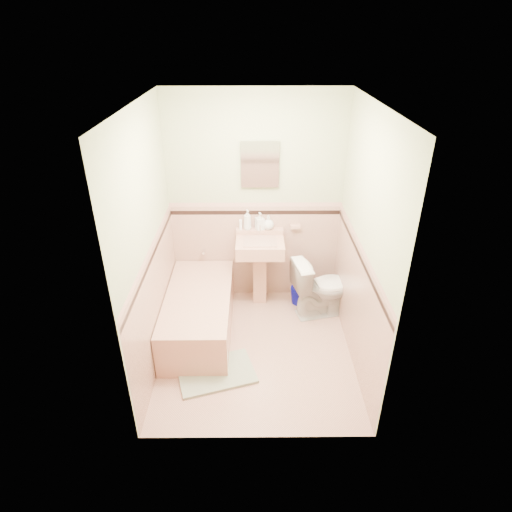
{
  "coord_description": "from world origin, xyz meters",
  "views": [
    {
      "loc": [
        -0.03,
        -3.51,
        3.06
      ],
      "look_at": [
        0.0,
        0.25,
        1.0
      ],
      "focal_mm": 29.9,
      "sensor_mm": 36.0,
      "label": 1
    }
  ],
  "objects_px": {
    "soap_bottle_left": "(247,220)",
    "soap_bottle_mid": "(260,221)",
    "soap_bottle_right": "(268,223)",
    "sink": "(260,273)",
    "medicine_cabinet": "(260,164)",
    "bucket": "(299,295)",
    "shoe": "(201,364)",
    "bathtub": "(199,314)",
    "toilet": "(323,287)"
  },
  "relations": [
    {
      "from": "toilet",
      "to": "shoe",
      "type": "xyz_separation_m",
      "value": [
        -1.33,
        -0.94,
        -0.3
      ]
    },
    {
      "from": "medicine_cabinet",
      "to": "soap_bottle_mid",
      "type": "xyz_separation_m",
      "value": [
        -0.0,
        -0.03,
        -0.67
      ]
    },
    {
      "from": "soap_bottle_mid",
      "to": "toilet",
      "type": "relative_size",
      "value": 0.29
    },
    {
      "from": "toilet",
      "to": "shoe",
      "type": "height_order",
      "value": "toilet"
    },
    {
      "from": "shoe",
      "to": "bathtub",
      "type": "bearing_deg",
      "value": 107.93
    },
    {
      "from": "bathtub",
      "to": "bucket",
      "type": "distance_m",
      "value": 1.29
    },
    {
      "from": "bathtub",
      "to": "shoe",
      "type": "bearing_deg",
      "value": -82.86
    },
    {
      "from": "bathtub",
      "to": "soap_bottle_right",
      "type": "distance_m",
      "value": 1.32
    },
    {
      "from": "sink",
      "to": "toilet",
      "type": "xyz_separation_m",
      "value": [
        0.73,
        -0.21,
        -0.07
      ]
    },
    {
      "from": "bathtub",
      "to": "medicine_cabinet",
      "type": "bearing_deg",
      "value": 47.42
    },
    {
      "from": "sink",
      "to": "soap_bottle_mid",
      "type": "relative_size",
      "value": 4.18
    },
    {
      "from": "medicine_cabinet",
      "to": "soap_bottle_left",
      "type": "xyz_separation_m",
      "value": [
        -0.14,
        -0.03,
        -0.65
      ]
    },
    {
      "from": "soap_bottle_left",
      "to": "soap_bottle_right",
      "type": "xyz_separation_m",
      "value": [
        0.24,
        0.0,
        -0.04
      ]
    },
    {
      "from": "medicine_cabinet",
      "to": "toilet",
      "type": "relative_size",
      "value": 0.65
    },
    {
      "from": "sink",
      "to": "bucket",
      "type": "height_order",
      "value": "sink"
    },
    {
      "from": "sink",
      "to": "toilet",
      "type": "relative_size",
      "value": 1.2
    },
    {
      "from": "shoe",
      "to": "soap_bottle_right",
      "type": "bearing_deg",
      "value": 72.88
    },
    {
      "from": "medicine_cabinet",
      "to": "soap_bottle_left",
      "type": "distance_m",
      "value": 0.67
    },
    {
      "from": "soap_bottle_right",
      "to": "bucket",
      "type": "relative_size",
      "value": 0.78
    },
    {
      "from": "sink",
      "to": "soap_bottle_mid",
      "type": "height_order",
      "value": "soap_bottle_mid"
    },
    {
      "from": "sink",
      "to": "bucket",
      "type": "relative_size",
      "value": 4.05
    },
    {
      "from": "bucket",
      "to": "shoe",
      "type": "relative_size",
      "value": 1.43
    },
    {
      "from": "sink",
      "to": "shoe",
      "type": "xyz_separation_m",
      "value": [
        -0.6,
        -1.15,
        -0.37
      ]
    },
    {
      "from": "soap_bottle_mid",
      "to": "shoe",
      "type": "relative_size",
      "value": 1.38
    },
    {
      "from": "soap_bottle_left",
      "to": "soap_bottle_right",
      "type": "bearing_deg",
      "value": 0.0
    },
    {
      "from": "sink",
      "to": "shoe",
      "type": "relative_size",
      "value": 5.77
    },
    {
      "from": "bucket",
      "to": "shoe",
      "type": "bearing_deg",
      "value": -133.31
    },
    {
      "from": "sink",
      "to": "soap_bottle_left",
      "type": "distance_m",
      "value": 0.66
    },
    {
      "from": "soap_bottle_right",
      "to": "shoe",
      "type": "bearing_deg",
      "value": -117.9
    },
    {
      "from": "bathtub",
      "to": "soap_bottle_mid",
      "type": "distance_m",
      "value": 1.27
    },
    {
      "from": "bathtub",
      "to": "soap_bottle_left",
      "type": "height_order",
      "value": "soap_bottle_left"
    },
    {
      "from": "soap_bottle_mid",
      "to": "shoe",
      "type": "height_order",
      "value": "soap_bottle_mid"
    },
    {
      "from": "soap_bottle_mid",
      "to": "bucket",
      "type": "xyz_separation_m",
      "value": [
        0.48,
        -0.17,
        -0.92
      ]
    },
    {
      "from": "soap_bottle_left",
      "to": "soap_bottle_mid",
      "type": "height_order",
      "value": "soap_bottle_left"
    },
    {
      "from": "soap_bottle_left",
      "to": "soap_bottle_right",
      "type": "relative_size",
      "value": 1.44
    },
    {
      "from": "medicine_cabinet",
      "to": "bucket",
      "type": "distance_m",
      "value": 1.68
    },
    {
      "from": "soap_bottle_left",
      "to": "toilet",
      "type": "height_order",
      "value": "soap_bottle_left"
    },
    {
      "from": "medicine_cabinet",
      "to": "soap_bottle_right",
      "type": "bearing_deg",
      "value": -16.63
    },
    {
      "from": "sink",
      "to": "bathtub",
      "type": "bearing_deg",
      "value": -142.07
    },
    {
      "from": "soap_bottle_left",
      "to": "bucket",
      "type": "bearing_deg",
      "value": -15.54
    },
    {
      "from": "medicine_cabinet",
      "to": "soap_bottle_right",
      "type": "distance_m",
      "value": 0.7
    },
    {
      "from": "soap_bottle_mid",
      "to": "soap_bottle_left",
      "type": "bearing_deg",
      "value": 180.0
    },
    {
      "from": "soap_bottle_left",
      "to": "shoe",
      "type": "relative_size",
      "value": 1.61
    },
    {
      "from": "medicine_cabinet",
      "to": "soap_bottle_right",
      "type": "height_order",
      "value": "medicine_cabinet"
    },
    {
      "from": "sink",
      "to": "soap_bottle_right",
      "type": "height_order",
      "value": "soap_bottle_right"
    },
    {
      "from": "sink",
      "to": "soap_bottle_left",
      "type": "height_order",
      "value": "soap_bottle_left"
    },
    {
      "from": "bathtub",
      "to": "toilet",
      "type": "distance_m",
      "value": 1.45
    },
    {
      "from": "medicine_cabinet",
      "to": "soap_bottle_left",
      "type": "height_order",
      "value": "medicine_cabinet"
    },
    {
      "from": "bathtub",
      "to": "toilet",
      "type": "bearing_deg",
      "value": 12.86
    },
    {
      "from": "soap_bottle_mid",
      "to": "toilet",
      "type": "distance_m",
      "value": 1.06
    }
  ]
}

